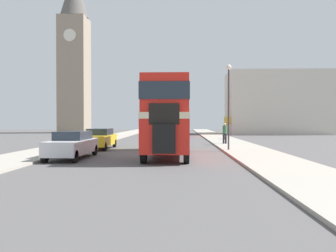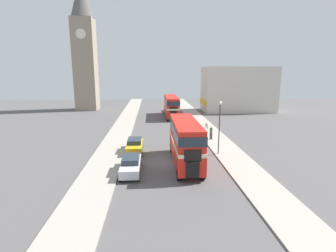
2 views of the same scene
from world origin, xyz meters
TOP-DOWN VIEW (x-y plane):
  - ground_plane at (0.00, 0.00)m, footprint 120.00×120.00m
  - sidewalk_right at (6.75, 0.00)m, footprint 3.50×120.00m
  - sidewalk_left at (-6.75, 0.00)m, footprint 3.50×120.00m
  - double_decker_bus at (1.32, -0.56)m, footprint 2.41×9.75m
  - bus_distant at (2.02, 26.68)m, footprint 2.41×11.01m
  - car_parked_near at (-3.92, -2.58)m, footprint 1.71×4.68m
  - car_parked_mid at (-3.96, 3.73)m, footprint 1.74×4.41m
  - pedestrian_walking at (5.97, 8.31)m, footprint 0.36×0.36m
  - bicycle_on_pavement at (6.89, 15.58)m, footprint 0.05×1.76m
  - street_lamp at (5.40, 2.16)m, footprint 0.36×0.36m
  - church_tower at (-17.16, 38.19)m, footprint 5.05×5.05m
  - shop_building_block at (17.75, 33.49)m, footprint 15.90×8.02m

SIDE VIEW (x-z plane):
  - ground_plane at x=0.00m, z-range 0.00..0.00m
  - sidewalk_right at x=6.75m, z-range 0.00..0.12m
  - sidewalk_left at x=-6.75m, z-range 0.00..0.12m
  - bicycle_on_pavement at x=6.89m, z-range 0.09..0.87m
  - car_parked_near at x=-3.92m, z-range 0.02..1.55m
  - car_parked_mid at x=-3.96m, z-range 0.02..1.55m
  - pedestrian_walking at x=5.97m, z-range 0.24..2.04m
  - bus_distant at x=2.02m, z-range 0.39..4.52m
  - double_decker_bus at x=1.32m, z-range 0.40..4.78m
  - street_lamp at x=5.40m, z-range 1.03..6.89m
  - shop_building_block at x=17.75m, z-range 0.00..10.02m
  - church_tower at x=-17.16m, z-range 0.31..29.93m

